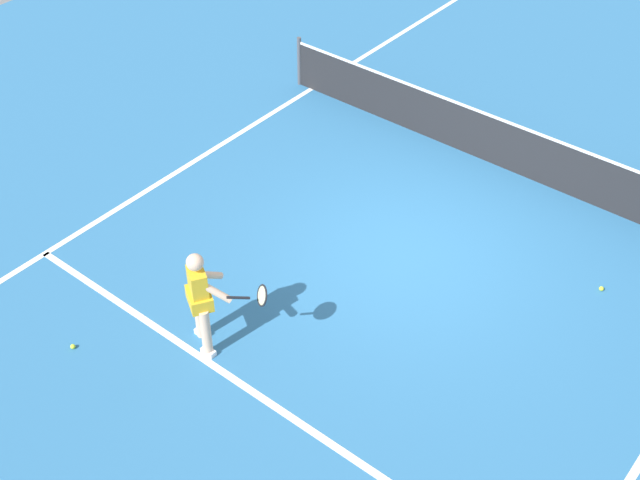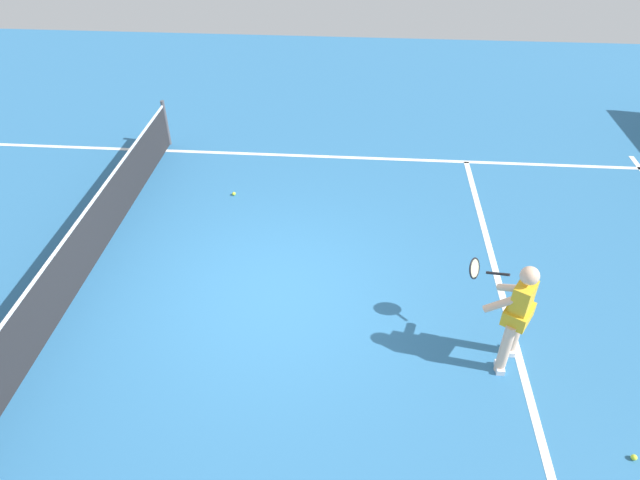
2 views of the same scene
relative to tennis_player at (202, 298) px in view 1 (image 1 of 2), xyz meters
name	(u,v)px [view 1 (image 1 of 2)]	position (x,y,z in m)	size (l,w,h in m)	color
ground_plane	(405,255)	(1.00, 3.12, -0.85)	(24.07, 24.07, 0.00)	teal
service_line_marking	(253,392)	(1.00, -0.22, -0.84)	(8.33, 0.10, 0.01)	white
sideline_left_marking	(205,154)	(-3.16, 3.12, -0.84)	(0.10, 16.51, 0.01)	white
court_net	(507,145)	(1.00, 5.99, -0.39)	(9.01, 0.08, 0.98)	#4C4C51
tennis_player	(202,298)	(0.00, 0.00, 0.00)	(1.07, 0.79, 1.55)	beige
tennis_ball_near	(601,289)	(3.58, 4.22, -0.81)	(0.07, 0.07, 0.07)	#D1E533
tennis_ball_mid	(73,347)	(-1.32, -1.16, -0.81)	(0.07, 0.07, 0.07)	#D1E533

